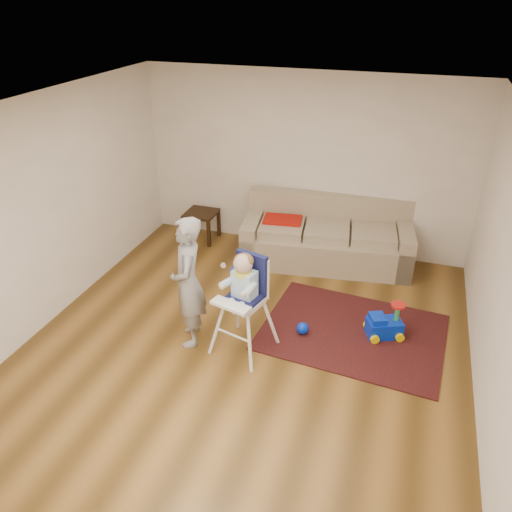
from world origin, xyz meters
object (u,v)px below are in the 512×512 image
(ride_on_toy, at_px, (385,320))
(high_chair, at_px, (244,305))
(side_table, at_px, (202,226))
(adult, at_px, (188,283))
(sofa, at_px, (327,233))
(toy_ball, at_px, (303,328))

(ride_on_toy, bearing_deg, high_chair, -178.85)
(side_table, relative_size, adult, 0.31)
(sofa, distance_m, high_chair, 2.38)
(high_chair, xyz_separation_m, adult, (-0.65, -0.03, 0.19))
(side_table, bearing_deg, high_chair, -56.85)
(sofa, distance_m, side_table, 2.09)
(sofa, relative_size, adult, 1.64)
(ride_on_toy, bearing_deg, side_table, 126.60)
(high_chair, distance_m, adult, 0.67)
(adult, bearing_deg, sofa, 131.75)
(sofa, relative_size, high_chair, 2.06)
(sofa, bearing_deg, adult, -123.48)
(side_table, xyz_separation_m, ride_on_toy, (3.10, -1.70, -0.01))
(toy_ball, distance_m, high_chair, 0.90)
(side_table, xyz_separation_m, high_chair, (1.59, -2.43, 0.36))
(sofa, xyz_separation_m, high_chair, (-0.49, -2.33, 0.12))
(toy_ball, bearing_deg, adult, -158.29)
(side_table, distance_m, adult, 2.70)
(high_chair, relative_size, adult, 0.79)
(ride_on_toy, relative_size, high_chair, 0.35)
(side_table, distance_m, high_chair, 2.93)
(side_table, relative_size, ride_on_toy, 1.11)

